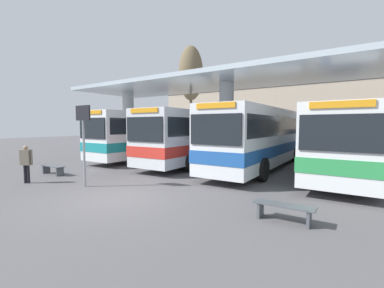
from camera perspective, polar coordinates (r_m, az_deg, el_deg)
name	(u,v)px	position (r m, az deg, el deg)	size (l,w,h in m)	color
ground_plane	(119,198)	(9.42, -15.90, -11.44)	(100.00, 100.00, 0.00)	#565456
townhouse_backdrop	(298,100)	(34.15, 22.40, 9.10)	(40.00, 0.58, 9.64)	tan
station_canopy	(227,91)	(15.80, 7.68, 11.50)	(22.13, 6.47, 5.31)	silver
transit_bus_left_bay	(160,133)	(20.37, -7.07, 2.44)	(2.89, 12.38, 3.40)	white
transit_bus_center_bay	(204,134)	(17.58, 2.79, 2.14)	(3.03, 12.13, 3.37)	silver
transit_bus_right_bay	(263,135)	(15.74, 15.51, 1.84)	(2.85, 12.25, 3.42)	silver
transit_bus_far_right_bay	(347,138)	(15.10, 31.21, 1.07)	(2.95, 11.68, 3.31)	white
waiting_bench_near_pillar	(284,209)	(7.29, 19.70, -13.42)	(1.54, 0.44, 0.46)	#4C5156
waiting_bench_mid_platform	(53,168)	(14.94, -28.53, -4.68)	(1.65, 0.44, 0.46)	#4C5156
info_sign_platform	(83,130)	(11.24, -22.99, 2.97)	(0.90, 0.09, 3.31)	gray
pedestrian_waiting	(26,160)	(13.22, -32.94, -3.05)	(0.58, 0.40, 1.64)	black
poplar_tree_behind_left	(191,74)	(26.95, -0.27, 15.31)	(2.49, 2.49, 10.52)	#473A2B
parked_car_street	(342,140)	(30.57, 30.44, 0.75)	(4.46, 2.10, 2.05)	navy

